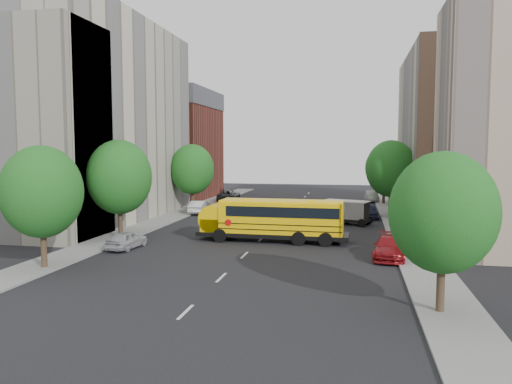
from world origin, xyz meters
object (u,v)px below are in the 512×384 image
(street_tree_1, at_px, (119,177))
(parked_car_0, at_px, (127,240))
(safari_truck, at_px, (342,211))
(parked_car_1, at_px, (200,207))
(school_bus, at_px, (271,218))
(street_tree_4, at_px, (391,169))
(street_tree_5, at_px, (384,168))
(street_tree_0, at_px, (42,192))
(parked_car_2, at_px, (229,196))
(parked_car_3, at_px, (390,247))
(parked_car_5, at_px, (372,196))
(street_tree_3, at_px, (443,213))
(street_tree_2, at_px, (192,169))
(parked_car_4, at_px, (369,211))

(street_tree_1, xyz_separation_m, parked_car_0, (2.20, -3.49, -4.29))
(safari_truck, bearing_deg, parked_car_1, -176.29)
(safari_truck, bearing_deg, parked_car_0, -114.47)
(street_tree_1, bearing_deg, school_bus, 6.65)
(street_tree_4, xyz_separation_m, safari_truck, (-4.92, -6.35, -3.87))
(street_tree_5, distance_m, safari_truck, 19.31)
(street_tree_0, bearing_deg, parked_car_2, 87.97)
(parked_car_1, distance_m, parked_car_3, 27.20)
(street_tree_1, distance_m, parked_car_1, 16.84)
(street_tree_1, bearing_deg, safari_truck, 34.31)
(street_tree_0, xyz_separation_m, parked_car_0, (2.20, 6.51, -3.98))
(street_tree_5, xyz_separation_m, school_bus, (-10.06, -28.61, -2.85))
(parked_car_5, bearing_deg, parked_car_3, -95.00)
(street_tree_4, xyz_separation_m, parked_car_5, (-1.40, 14.80, -4.37))
(parked_car_0, relative_size, parked_car_5, 0.89)
(street_tree_3, xyz_separation_m, parked_car_5, (-1.40, 46.80, -3.74))
(street_tree_1, distance_m, parked_car_3, 21.25)
(street_tree_0, height_order, safari_truck, street_tree_0)
(parked_car_5, bearing_deg, street_tree_2, -149.30)
(street_tree_5, relative_size, parked_car_4, 1.73)
(school_bus, relative_size, parked_car_4, 2.72)
(street_tree_1, bearing_deg, street_tree_3, -32.47)
(parked_car_4, bearing_deg, parked_car_5, 84.60)
(parked_car_0, height_order, parked_car_3, parked_car_3)
(safari_truck, distance_m, parked_car_0, 21.24)
(street_tree_5, xyz_separation_m, parked_car_0, (-19.80, -33.49, -4.05))
(school_bus, distance_m, safari_truck, 11.49)
(school_bus, xyz_separation_m, parked_car_5, (8.66, 31.41, -1.14))
(street_tree_3, xyz_separation_m, parked_car_4, (-2.20, 30.26, -3.71))
(parked_car_2, bearing_deg, parked_car_0, 86.05)
(street_tree_2, relative_size, street_tree_4, 0.95)
(street_tree_4, bearing_deg, parked_car_1, -175.12)
(parked_car_3, bearing_deg, street_tree_0, -155.33)
(street_tree_0, distance_m, street_tree_1, 10.00)
(street_tree_3, distance_m, parked_car_5, 46.97)
(school_bus, xyz_separation_m, parked_car_2, (-10.54, 28.02, -1.06))
(school_bus, distance_m, parked_car_4, 16.85)
(street_tree_2, xyz_separation_m, school_bus, (11.94, -16.61, -2.98))
(street_tree_2, relative_size, parked_car_5, 1.79)
(street_tree_0, bearing_deg, school_bus, 43.64)
(street_tree_4, distance_m, parked_car_2, 23.94)
(street_tree_0, xyz_separation_m, parked_car_1, (1.40, 26.24, -3.91))
(street_tree_2, distance_m, parked_car_0, 22.00)
(street_tree_3, distance_m, parked_car_3, 11.67)
(street_tree_4, bearing_deg, parked_car_4, -141.60)
(parked_car_1, bearing_deg, street_tree_3, 121.71)
(street_tree_0, relative_size, parked_car_4, 1.71)
(school_bus, xyz_separation_m, parked_car_0, (-9.74, -4.88, -1.19))
(parked_car_4, height_order, parked_car_5, parked_car_4)
(street_tree_2, bearing_deg, school_bus, -54.27)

